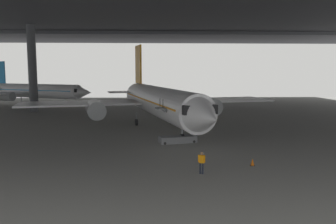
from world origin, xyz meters
TOP-DOWN VIEW (x-y plane):
  - ground_plane at (0.00, 0.00)m, footprint 110.00×110.00m
  - hangar_structure at (-0.07, 13.75)m, footprint 121.00×99.00m
  - airplane_main at (-0.01, 1.08)m, footprint 37.36×38.02m
  - boarding_stairs at (1.88, -9.39)m, footprint 4.51×2.39m
  - crew_worker_near_nose at (2.91, -20.83)m, footprint 0.52×0.33m
  - crew_worker_by_stairs at (4.27, -7.05)m, footprint 0.36×0.50m
  - airplane_distant at (-27.57, 33.88)m, footprint 28.80×28.96m
  - traffic_cone_orange at (7.33, -18.78)m, footprint 0.36×0.36m

SIDE VIEW (x-z plane):
  - ground_plane at x=0.00m, z-range 0.00..0.00m
  - traffic_cone_orange at x=7.33m, z-range -0.01..0.59m
  - boarding_stairs at x=1.88m, z-range -1.64..3.12m
  - crew_worker_by_stairs at x=4.27m, z-range 0.11..1.70m
  - crew_worker_near_nose at x=2.91m, z-range 0.12..1.78m
  - airplane_distant at x=-27.57m, z-range -1.79..8.11m
  - airplane_main at x=-0.01m, z-range -2.43..9.51m
  - hangar_structure at x=-0.07m, z-range 8.07..25.46m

